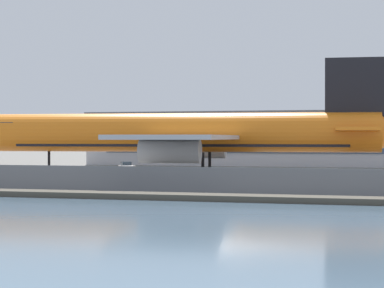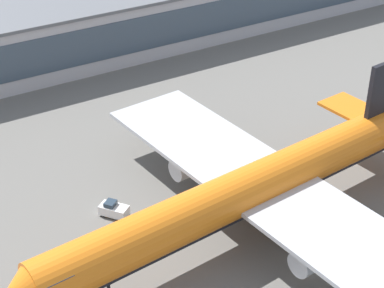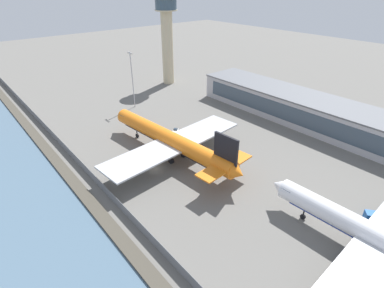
# 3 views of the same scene
# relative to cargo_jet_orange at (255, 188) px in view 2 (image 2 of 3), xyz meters

# --- Properties ---
(ground_plane) EXTENTS (500.00, 500.00, 0.00)m
(ground_plane) POSITION_rel_cargo_jet_orange_xyz_m (2.48, -7.74, -5.64)
(ground_plane) COLOR #66635E
(cargo_jet_orange) EXTENTS (54.47, 47.37, 14.80)m
(cargo_jet_orange) POSITION_rel_cargo_jet_orange_xyz_m (0.00, 0.00, 0.00)
(cargo_jet_orange) COLOR orange
(cargo_jet_orange) RESTS_ON ground
(baggage_tug) EXTENTS (3.19, 3.53, 1.80)m
(baggage_tug) POSITION_rel_cargo_jet_orange_xyz_m (-11.67, 10.22, -4.84)
(baggage_tug) COLOR white
(baggage_tug) RESTS_ON ground
(terminal_building) EXTENTS (106.50, 18.08, 10.11)m
(terminal_building) POSITION_rel_cargo_jet_orange_xyz_m (19.92, 53.38, -0.58)
(terminal_building) COLOR #B2B2B7
(terminal_building) RESTS_ON ground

